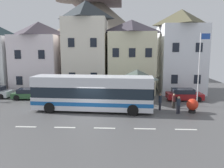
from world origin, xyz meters
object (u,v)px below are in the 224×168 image
object	(u,v)px
townhouse_02	(86,47)
bus_shelter	(137,75)
townhouse_01	(40,56)
pedestrian_03	(130,97)
transit_bus	(93,93)
flagpole	(200,65)
parked_car_01	(30,94)
pedestrian_02	(178,104)
townhouse_03	(131,56)
parked_car_00	(184,95)
pedestrian_01	(174,101)
hilltop_castle	(97,35)
pedestrian_00	(160,101)
public_bench	(130,93)
harbour_buoy	(192,105)
townhouse_04	(180,51)

from	to	relation	value
townhouse_02	bus_shelter	distance (m)	9.39
townhouse_01	townhouse_02	size ratio (longest dim) A/B	0.78
pedestrian_03	transit_bus	bearing A→B (deg)	-148.59
townhouse_02	flagpole	world-z (taller)	townhouse_02
transit_bus	parked_car_01	world-z (taller)	transit_bus
pedestrian_02	pedestrian_03	xyz separation A→B (m)	(-4.28, 2.80, -0.03)
townhouse_02	pedestrian_03	world-z (taller)	townhouse_02
bus_shelter	parked_car_01	xyz separation A→B (m)	(-12.47, 0.55, -2.37)
townhouse_02	transit_bus	world-z (taller)	townhouse_02
transit_bus	flagpole	distance (m)	11.08
townhouse_03	parked_car_01	distance (m)	13.78
parked_car_00	townhouse_02	bearing A→B (deg)	156.06
bus_shelter	pedestrian_02	size ratio (longest dim) A/B	2.25
transit_bus	pedestrian_03	world-z (taller)	transit_bus
townhouse_02	pedestrian_01	size ratio (longest dim) A/B	8.25
hilltop_castle	parked_car_00	size ratio (longest dim) A/B	9.94
pedestrian_00	flagpole	bearing A→B (deg)	22.13
pedestrian_00	public_bench	size ratio (longest dim) A/B	1.12
parked_car_00	pedestrian_02	distance (m)	5.82
hilltop_castle	flagpole	distance (m)	29.87
townhouse_03	flagpole	xyz separation A→B (m)	(6.60, -7.84, -0.54)
flagpole	harbour_buoy	size ratio (longest dim) A/B	5.64
public_bench	flagpole	bearing A→B (deg)	-33.47
parked_car_00	pedestrian_02	size ratio (longest dim) A/B	2.47
townhouse_03	harbour_buoy	size ratio (longest dim) A/B	7.33
transit_bus	bus_shelter	distance (m)	6.23
hilltop_castle	transit_bus	distance (m)	29.57
townhouse_04	parked_car_00	xyz separation A→B (m)	(-0.74, -5.69, -4.84)
parked_car_00	pedestrian_00	world-z (taller)	pedestrian_00
parked_car_01	hilltop_castle	bearing A→B (deg)	73.53
townhouse_02	pedestrian_01	xyz separation A→B (m)	(10.03, -8.89, -5.29)
townhouse_03	bus_shelter	size ratio (longest dim) A/B	2.67
pedestrian_00	flagpole	xyz separation A→B (m)	(4.12, 1.68, 3.36)
townhouse_04	pedestrian_01	distance (m)	10.76
pedestrian_00	public_bench	xyz separation A→B (m)	(-2.70, 6.19, -0.44)
hilltop_castle	pedestrian_03	distance (m)	28.27
pedestrian_03	harbour_buoy	world-z (taller)	pedestrian_03
parked_car_01	pedestrian_01	xyz separation A→B (m)	(15.93, -3.50, 0.18)
flagpole	pedestrian_03	bearing A→B (deg)	-179.57
townhouse_02	townhouse_03	xyz separation A→B (m)	(6.10, -0.07, -1.26)
parked_car_01	public_bench	size ratio (longest dim) A/B	2.87
parked_car_00	flagpole	distance (m)	4.52
parked_car_01	townhouse_02	bearing A→B (deg)	38.34
pedestrian_00	townhouse_04	bearing A→B (deg)	67.44
pedestrian_00	pedestrian_01	bearing A→B (deg)	25.61
pedestrian_01	townhouse_04	bearing A→B (deg)	73.83
townhouse_03	public_bench	distance (m)	5.48
townhouse_03	harbour_buoy	distance (m)	12.30
parked_car_01	harbour_buoy	bearing A→B (deg)	-20.22
townhouse_04	hilltop_castle	xyz separation A→B (m)	(-13.40, 18.04, 3.16)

